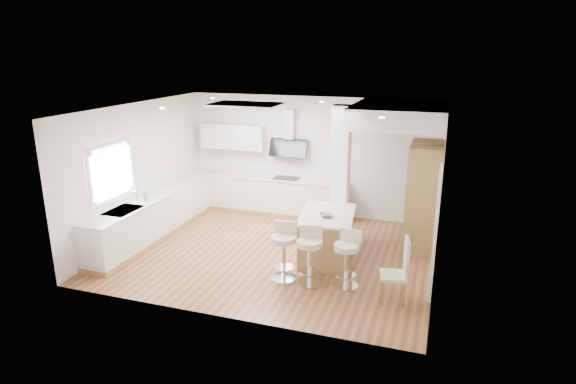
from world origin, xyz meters
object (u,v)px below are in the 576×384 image
at_px(peninsula, 327,236).
at_px(bar_stool_b, 310,253).
at_px(bar_stool_a, 284,248).
at_px(bar_stool_c, 347,256).
at_px(dining_chair, 400,268).

height_order(peninsula, bar_stool_b, bar_stool_b).
height_order(peninsula, bar_stool_a, bar_stool_a).
bearing_deg(bar_stool_c, dining_chair, -2.37).
bearing_deg(dining_chair, bar_stool_c, 154.33).
relative_size(bar_stool_a, bar_stool_c, 1.04).
xyz_separation_m(bar_stool_a, bar_stool_c, (1.07, 0.07, -0.02)).
relative_size(peninsula, bar_stool_c, 1.63).
height_order(bar_stool_c, dining_chair, dining_chair).
height_order(bar_stool_b, bar_stool_c, bar_stool_b).
xyz_separation_m(bar_stool_b, dining_chair, (1.49, -0.13, -0.00)).
bearing_deg(bar_stool_c, bar_stool_b, -159.29).
xyz_separation_m(bar_stool_c, dining_chair, (0.88, -0.22, 0.02)).
bearing_deg(bar_stool_c, bar_stool_a, -164.48).
bearing_deg(bar_stool_b, bar_stool_c, -0.49).
bearing_deg(dining_chair, bar_stool_a, 164.03).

